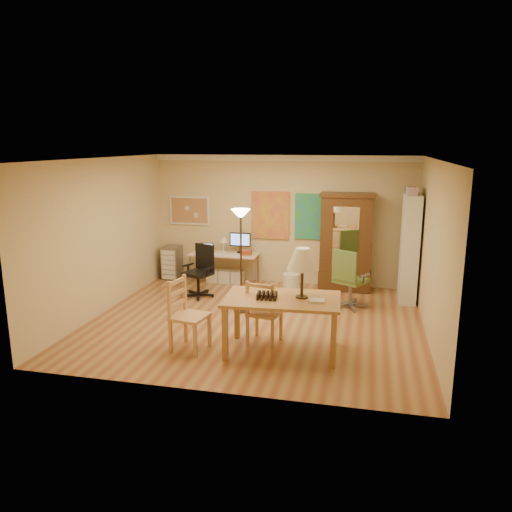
% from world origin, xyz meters
% --- Properties ---
extents(floor, '(5.50, 5.50, 0.00)m').
position_xyz_m(floor, '(0.00, 0.00, 0.00)').
color(floor, brown).
rests_on(floor, ground).
extents(crown_molding, '(5.50, 0.08, 0.12)m').
position_xyz_m(crown_molding, '(0.00, 2.46, 2.64)').
color(crown_molding, white).
rests_on(crown_molding, floor).
extents(corkboard, '(0.90, 0.04, 0.62)m').
position_xyz_m(corkboard, '(-2.05, 2.47, 1.50)').
color(corkboard, tan).
rests_on(corkboard, floor).
extents(art_panel_left, '(0.80, 0.04, 1.00)m').
position_xyz_m(art_panel_left, '(-0.25, 2.47, 1.45)').
color(art_panel_left, gold).
rests_on(art_panel_left, floor).
extents(art_panel_right, '(0.75, 0.04, 0.95)m').
position_xyz_m(art_panel_right, '(0.65, 2.47, 1.45)').
color(art_panel_right, teal).
rests_on(art_panel_right, floor).
extents(dining_table, '(1.68, 1.07, 1.53)m').
position_xyz_m(dining_table, '(0.74, -1.11, 0.97)').
color(dining_table, olive).
rests_on(dining_table, floor).
extents(ladder_chair_back, '(0.52, 0.51, 0.99)m').
position_xyz_m(ladder_chair_back, '(0.32, -0.88, 0.46)').
color(ladder_chair_back, '#B77954').
rests_on(ladder_chair_back, floor).
extents(ladder_chair_left, '(0.54, 0.56, 1.06)m').
position_xyz_m(ladder_chair_left, '(-0.70, -1.34, 0.49)').
color(ladder_chair_left, '#B77954').
rests_on(ladder_chair_left, floor).
extents(torchiere_lamp, '(0.33, 0.33, 1.84)m').
position_xyz_m(torchiere_lamp, '(-0.37, 0.45, 1.47)').
color(torchiere_lamp, '#3C2C18').
rests_on(torchiere_lamp, floor).
extents(computer_desk, '(1.44, 0.63, 1.09)m').
position_xyz_m(computer_desk, '(-1.14, 2.15, 0.40)').
color(computer_desk, '#C5AE90').
rests_on(computer_desk, floor).
extents(office_chair_black, '(0.62, 0.62, 1.01)m').
position_xyz_m(office_chair_black, '(-1.39, 1.13, 0.27)').
color(office_chair_black, black).
rests_on(office_chair_black, floor).
extents(office_chair_green, '(0.68, 0.68, 1.10)m').
position_xyz_m(office_chair_green, '(1.49, 1.08, 0.29)').
color(office_chair_green, slate).
rests_on(office_chair_green, floor).
extents(drawer_cart, '(0.36, 0.44, 0.73)m').
position_xyz_m(drawer_cart, '(-2.42, 2.25, 0.36)').
color(drawer_cart, slate).
rests_on(drawer_cart, floor).
extents(armoire, '(1.08, 0.51, 1.98)m').
position_xyz_m(armoire, '(1.35, 2.24, 0.86)').
color(armoire, '#371E0F').
rests_on(armoire, floor).
extents(bookshelf, '(0.30, 0.81, 2.02)m').
position_xyz_m(bookshelf, '(2.55, 1.80, 1.01)').
color(bookshelf, white).
rests_on(bookshelf, floor).
extents(wastebin, '(0.34, 0.34, 0.42)m').
position_xyz_m(wastebin, '(0.34, 1.66, 0.21)').
color(wastebin, silver).
rests_on(wastebin, floor).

